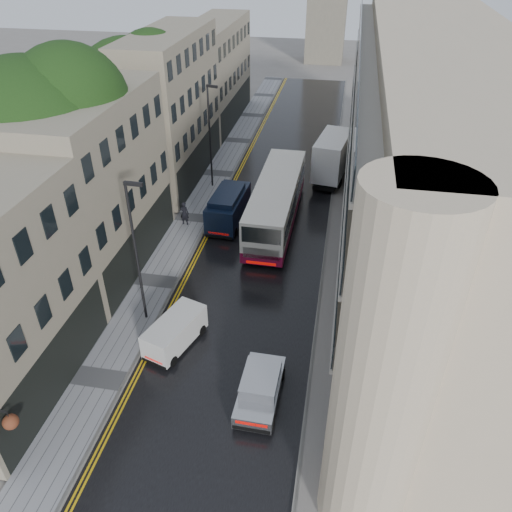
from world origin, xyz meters
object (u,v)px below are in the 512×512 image
(white_van, at_px, (148,343))
(tree_far, at_px, (132,112))
(white_lorry, at_px, (317,163))
(navy_van, at_px, (208,217))
(lamp_post_far, at_px, (210,138))
(tree_near, at_px, (42,169))
(lamp_post_near, at_px, (137,255))
(silver_hatchback, at_px, (236,409))
(cream_bus, at_px, (250,225))
(pedestrian, at_px, (184,213))

(white_van, bearing_deg, tree_far, 130.37)
(white_lorry, bearing_deg, white_van, -98.46)
(navy_van, height_order, lamp_post_far, lamp_post_far)
(tree_far, bearing_deg, tree_near, -91.32)
(tree_far, distance_m, lamp_post_near, 18.68)
(tree_near, xyz_separation_m, silver_hatchback, (13.91, -10.30, -6.14))
(cream_bus, height_order, white_van, cream_bus)
(silver_hatchback, relative_size, navy_van, 0.77)
(silver_hatchback, distance_m, navy_van, 16.84)
(tree_far, distance_m, silver_hatchback, 27.53)
(silver_hatchback, xyz_separation_m, lamp_post_far, (-7.21, 23.55, 3.59))
(pedestrian, bearing_deg, tree_far, -43.50)
(tree_far, bearing_deg, silver_hatchback, -59.71)
(tree_near, distance_m, pedestrian, 10.78)
(cream_bus, distance_m, lamp_post_near, 10.18)
(tree_far, distance_m, lamp_post_far, 6.66)
(navy_van, bearing_deg, white_lorry, 56.83)
(silver_hatchback, relative_size, lamp_post_near, 0.49)
(tree_far, height_order, white_van, tree_far)
(tree_far, relative_size, navy_van, 2.31)
(tree_far, xyz_separation_m, white_lorry, (15.14, 2.28, -4.17))
(navy_van, relative_size, lamp_post_near, 0.63)
(tree_near, height_order, tree_far, tree_near)
(silver_hatchback, height_order, navy_van, navy_van)
(cream_bus, relative_size, lamp_post_near, 1.46)
(tree_far, bearing_deg, white_van, -67.74)
(tree_far, xyz_separation_m, lamp_post_near, (6.96, -17.24, -1.82))
(cream_bus, bearing_deg, navy_van, 162.48)
(tree_near, bearing_deg, cream_bus, 21.17)
(pedestrian, xyz_separation_m, lamp_post_near, (0.92, -10.66, 3.36))
(tree_near, height_order, white_van, tree_near)
(tree_near, height_order, cream_bus, tree_near)
(tree_far, xyz_separation_m, navy_van, (8.10, -7.40, -4.83))
(silver_hatchback, bearing_deg, white_van, 149.83)
(cream_bus, height_order, lamp_post_far, lamp_post_far)
(lamp_post_near, distance_m, lamp_post_far, 17.50)
(lamp_post_near, bearing_deg, lamp_post_far, 93.52)
(silver_hatchback, distance_m, lamp_post_far, 24.89)
(lamp_post_far, bearing_deg, silver_hatchback, -56.76)
(tree_near, height_order, pedestrian, tree_near)
(pedestrian, bearing_deg, white_lorry, -131.81)
(white_van, bearing_deg, silver_hatchback, -13.02)
(tree_near, height_order, lamp_post_far, tree_near)
(white_lorry, bearing_deg, cream_bus, -100.43)
(navy_van, bearing_deg, tree_near, -143.47)
(white_lorry, xyz_separation_m, white_van, (-6.94, -22.31, -1.17))
(white_lorry, bearing_deg, lamp_post_far, -158.15)
(navy_van, distance_m, pedestrian, 2.24)
(cream_bus, height_order, lamp_post_near, lamp_post_near)
(white_lorry, height_order, silver_hatchback, white_lorry)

